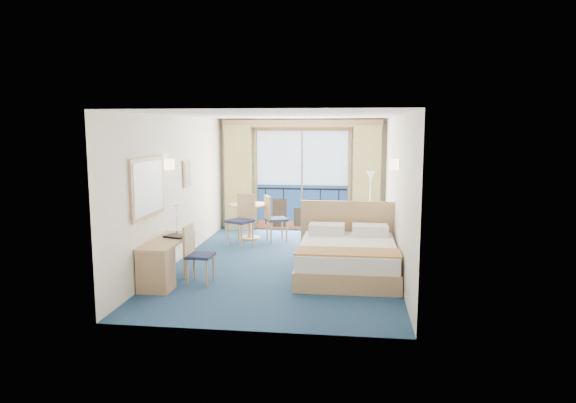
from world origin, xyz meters
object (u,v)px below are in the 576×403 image
object	(u,v)px
table_chair_a	(273,216)
armchair	(354,227)
nightstand	(380,242)
floor_lamp	(370,187)
bed	(348,257)
desk	(159,265)
desk_chair	(195,251)
table_chair_b	(243,216)
round_table	(249,212)

from	to	relation	value
table_chair_a	armchair	bearing A→B (deg)	-108.25
nightstand	floor_lamp	size ratio (longest dim) A/B	0.36
bed	nightstand	world-z (taller)	bed
desk	desk_chair	bearing A→B (deg)	37.54
bed	table_chair_b	size ratio (longest dim) A/B	1.96
table_chair_b	table_chair_a	bearing A→B (deg)	61.32
round_table	bed	bearing A→B (deg)	-49.66
bed	armchair	size ratio (longest dim) A/B	3.01
desk	round_table	size ratio (longest dim) A/B	1.67
desk_chair	round_table	bearing A→B (deg)	-0.58
nightstand	table_chair_b	size ratio (longest dim) A/B	0.50
armchair	table_chair_b	world-z (taller)	table_chair_b
floor_lamp	desk_chair	size ratio (longest dim) A/B	1.60
bed	round_table	distance (m)	3.45
table_chair_a	bed	bearing A→B (deg)	-169.63
nightstand	desk_chair	world-z (taller)	desk_chair
bed	table_chair_b	world-z (taller)	bed
nightstand	armchair	xyz separation A→B (m)	(-0.50, 1.22, 0.05)
nightstand	desk_chair	xyz separation A→B (m)	(-3.04, -2.16, 0.26)
floor_lamp	desk_chair	distance (m)	4.93
desk	table_chair_b	bearing A→B (deg)	78.35
desk	desk_chair	size ratio (longest dim) A/B	1.56
floor_lamp	nightstand	bearing A→B (deg)	-85.37
floor_lamp	desk_chair	bearing A→B (deg)	-126.20
armchair	table_chair_b	bearing A→B (deg)	-1.18
round_table	table_chair_a	size ratio (longest dim) A/B	0.87
nightstand	desk_chair	size ratio (longest dim) A/B	0.58
floor_lamp	table_chair_a	world-z (taller)	floor_lamp
desk	table_chair_a	xyz separation A→B (m)	(1.23, 3.57, 0.19)
floor_lamp	table_chair_a	size ratio (longest dim) A/B	1.48
bed	armchair	bearing A→B (deg)	87.57
floor_lamp	round_table	xyz separation A→B (m)	(-2.69, -0.56, -0.54)
desk_chair	round_table	distance (m)	3.40
nightstand	round_table	bearing A→B (deg)	156.55
bed	floor_lamp	world-z (taller)	floor_lamp
table_chair_b	floor_lamp	bearing A→B (deg)	49.11
bed	round_table	xyz separation A→B (m)	(-2.23, 2.62, 0.28)
floor_lamp	desk	xyz separation A→B (m)	(-3.36, -4.31, -0.75)
nightstand	desk	xyz separation A→B (m)	(-3.51, -2.53, 0.11)
bed	desk_chair	size ratio (longest dim) A/B	2.27
desk_chair	table_chair_a	world-z (taller)	table_chair_a
bed	armchair	xyz separation A→B (m)	(0.11, 2.61, 0.01)
floor_lamp	table_chair_b	distance (m)	3.00
floor_lamp	table_chair_a	distance (m)	2.33
desk_chair	table_chair_b	distance (m)	2.80
desk	bed	bearing A→B (deg)	21.37
floor_lamp	table_chair_a	bearing A→B (deg)	-160.71
desk_chair	round_table	xyz separation A→B (m)	(0.20, 3.39, 0.07)
bed	table_chair_a	xyz separation A→B (m)	(-1.66, 2.43, 0.25)
desk_chair	table_chair_a	xyz separation A→B (m)	(0.76, 3.20, 0.04)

